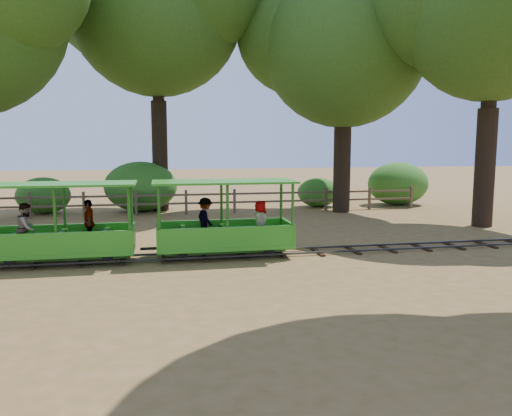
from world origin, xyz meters
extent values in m
plane|color=#9E7244|center=(0.00, 0.00, 0.00)|extent=(90.00, 90.00, 0.00)
cube|color=#3F3D3A|center=(0.00, -0.30, 0.08)|extent=(22.00, 0.05, 0.05)
cube|color=#3F3D3A|center=(0.00, 0.30, 0.08)|extent=(22.00, 0.05, 0.05)
cube|color=#382314|center=(0.00, 0.00, 0.03)|extent=(0.12, 1.00, 0.05)
cube|color=#382314|center=(-5.00, 0.00, 0.03)|extent=(0.12, 1.00, 0.05)
cube|color=#382314|center=(5.00, 0.00, 0.03)|extent=(0.12, 1.00, 0.05)
cube|color=#309620|center=(-4.41, 0.00, 0.32)|extent=(3.41, 1.30, 0.10)
cube|color=#216116|center=(-4.41, 0.00, 0.20)|extent=(3.07, 0.50, 0.14)
cube|color=#309620|center=(-4.41, -0.61, 0.62)|extent=(3.41, 0.06, 0.50)
cube|color=#309620|center=(-4.41, 0.61, 0.62)|extent=(3.41, 0.06, 0.50)
cube|color=#309620|center=(-4.41, 0.00, 1.92)|extent=(3.56, 1.45, 0.05)
cylinder|color=#216116|center=(-2.79, -0.59, 1.12)|extent=(0.07, 0.07, 1.60)
cylinder|color=#216116|center=(-2.79, 0.59, 1.12)|extent=(0.07, 0.07, 1.60)
cube|color=#216116|center=(-5.43, 0.00, 0.57)|extent=(0.12, 1.10, 0.40)
cube|color=#216116|center=(-4.41, 0.00, 0.57)|extent=(0.12, 1.10, 0.40)
cube|color=#216116|center=(-3.39, 0.00, 0.57)|extent=(0.12, 1.10, 0.40)
cylinder|color=black|center=(-5.50, -0.34, 0.24)|extent=(0.28, 0.06, 0.28)
cylinder|color=black|center=(-5.50, 0.34, 0.24)|extent=(0.28, 0.06, 0.28)
cylinder|color=black|center=(-3.32, -0.34, 0.24)|extent=(0.28, 0.06, 0.28)
cylinder|color=black|center=(-3.32, 0.34, 0.24)|extent=(0.28, 0.06, 0.28)
imported|color=gray|center=(-5.09, -0.33, 0.95)|extent=(0.51, 0.62, 1.16)
imported|color=gray|center=(-3.81, 0.32, 0.94)|extent=(0.36, 0.70, 1.14)
cube|color=#309620|center=(-0.48, 0.00, 0.32)|extent=(3.41, 1.30, 0.10)
cube|color=#216116|center=(-0.48, 0.00, 0.20)|extent=(3.07, 0.50, 0.14)
cube|color=#309620|center=(-0.48, -0.61, 0.62)|extent=(3.41, 0.06, 0.50)
cube|color=#309620|center=(-0.48, 0.61, 0.62)|extent=(3.41, 0.06, 0.50)
cube|color=#309620|center=(-0.48, 0.00, 1.92)|extent=(3.56, 1.45, 0.05)
cylinder|color=#216116|center=(-2.10, -0.59, 1.12)|extent=(0.07, 0.07, 1.60)
cylinder|color=#216116|center=(-2.10, 0.59, 1.12)|extent=(0.07, 0.07, 1.60)
cylinder|color=#216116|center=(1.15, -0.59, 1.12)|extent=(0.07, 0.07, 1.60)
cylinder|color=#216116|center=(1.15, 0.59, 1.12)|extent=(0.07, 0.07, 1.60)
cube|color=#216116|center=(-1.50, 0.00, 0.57)|extent=(0.12, 1.10, 0.40)
cube|color=#216116|center=(-0.48, 0.00, 0.57)|extent=(0.12, 1.10, 0.40)
cube|color=#216116|center=(0.55, 0.00, 0.57)|extent=(0.12, 1.10, 0.40)
cylinder|color=black|center=(-1.57, -0.34, 0.24)|extent=(0.28, 0.06, 0.28)
cylinder|color=black|center=(-1.57, 0.34, 0.24)|extent=(0.28, 0.06, 0.28)
cylinder|color=black|center=(0.61, -0.34, 0.24)|extent=(0.28, 0.06, 0.28)
cylinder|color=black|center=(0.61, 0.34, 0.24)|extent=(0.28, 0.06, 0.28)
imported|color=gray|center=(-0.92, 0.35, 0.93)|extent=(0.62, 0.82, 1.12)
imported|color=gray|center=(0.40, -0.30, 0.92)|extent=(0.36, 0.54, 1.09)
cylinder|color=#2D2116|center=(-2.00, 9.50, 2.34)|extent=(0.66, 0.66, 4.67)
cylinder|color=#2D2116|center=(-2.00, 9.50, 6.01)|extent=(0.50, 0.50, 2.67)
sphere|color=#2E551A|center=(-2.00, 9.50, 8.43)|extent=(7.21, 7.21, 7.21)
cylinder|color=#2D2116|center=(5.50, 7.50, 1.88)|extent=(0.72, 0.72, 3.76)
cylinder|color=#2D2116|center=(5.50, 7.50, 4.83)|extent=(0.54, 0.54, 2.15)
sphere|color=#2E551A|center=(5.50, 7.50, 6.93)|extent=(6.82, 6.82, 6.82)
sphere|color=#2E551A|center=(7.21, 6.48, 7.78)|extent=(5.12, 5.12, 5.12)
sphere|color=#2E551A|center=(3.97, 8.69, 7.61)|extent=(5.46, 5.46, 5.46)
cylinder|color=#2D2116|center=(9.00, 3.00, 2.03)|extent=(0.68, 0.68, 4.07)
cylinder|color=#2D2116|center=(9.00, 3.00, 5.23)|extent=(0.51, 0.51, 2.32)
sphere|color=#2E551A|center=(9.00, 3.00, 7.30)|extent=(6.04, 6.04, 6.04)
cube|color=brown|center=(-7.00, 8.00, 0.50)|extent=(0.10, 0.10, 1.00)
cube|color=brown|center=(-5.00, 8.00, 0.50)|extent=(0.10, 0.10, 1.00)
cube|color=brown|center=(-3.00, 8.00, 0.50)|extent=(0.10, 0.10, 1.00)
cube|color=brown|center=(-1.00, 8.00, 0.50)|extent=(0.10, 0.10, 1.00)
cube|color=brown|center=(1.00, 8.00, 0.50)|extent=(0.10, 0.10, 1.00)
cube|color=brown|center=(3.00, 8.00, 0.50)|extent=(0.10, 0.10, 1.00)
cube|color=brown|center=(5.00, 8.00, 0.50)|extent=(0.10, 0.10, 1.00)
cube|color=brown|center=(7.00, 8.00, 0.50)|extent=(0.10, 0.10, 1.00)
cube|color=brown|center=(9.00, 8.00, 0.50)|extent=(0.10, 0.10, 1.00)
cube|color=brown|center=(0.00, 8.00, 0.80)|extent=(18.00, 0.06, 0.08)
cube|color=brown|center=(0.00, 8.00, 0.45)|extent=(18.00, 0.06, 0.08)
ellipsoid|color=#2D6B1E|center=(-6.76, 9.30, 0.75)|extent=(2.18, 1.68, 1.51)
ellipsoid|color=#2D6B1E|center=(-2.84, 9.30, 1.06)|extent=(3.07, 2.36, 2.12)
ellipsoid|color=#2D6B1E|center=(5.07, 9.30, 0.67)|extent=(1.93, 1.48, 1.33)
ellipsoid|color=#2D6B1E|center=(9.00, 9.30, 1.00)|extent=(2.90, 2.23, 2.01)
camera|label=1|loc=(-2.10, -12.41, 2.87)|focal=35.00mm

